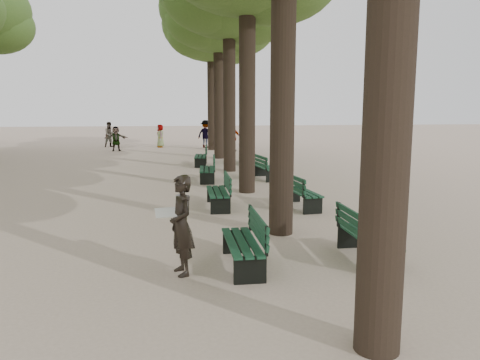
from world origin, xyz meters
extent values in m
plane|color=#C2A993|center=(0.00, 0.00, 0.00)|extent=(120.00, 120.00, 0.00)
cylinder|color=#33261C|center=(1.50, -2.00, 3.75)|extent=(0.52, 0.52, 7.50)
cylinder|color=#33261C|center=(1.50, 3.00, 3.75)|extent=(0.52, 0.52, 7.50)
cylinder|color=#33261C|center=(1.50, 8.00, 3.75)|extent=(0.52, 0.52, 7.50)
cylinder|color=#33261C|center=(1.50, 13.00, 3.75)|extent=(0.52, 0.52, 7.50)
cylinder|color=#33261C|center=(1.50, 18.00, 3.75)|extent=(0.52, 0.52, 7.50)
ellipsoid|color=#33551D|center=(1.50, 18.00, 7.70)|extent=(6.00, 6.00, 4.50)
cylinder|color=#33261C|center=(1.50, 23.00, 3.75)|extent=(0.52, 0.52, 7.50)
ellipsoid|color=#33551D|center=(1.50, 23.00, 7.70)|extent=(6.00, 6.00, 4.50)
cube|color=black|center=(0.35, 0.95, 0.23)|extent=(0.53, 1.80, 0.45)
cube|color=#0D311F|center=(0.35, 0.95, 0.45)|extent=(0.55, 1.80, 0.04)
cube|color=#0D311F|center=(0.63, 0.95, 0.72)|extent=(0.05, 1.80, 0.40)
cube|color=black|center=(0.35, 5.77, 0.23)|extent=(0.54, 1.80, 0.45)
cube|color=#0D311F|center=(0.35, 5.77, 0.45)|extent=(0.56, 1.80, 0.04)
cube|color=#0D311F|center=(0.63, 5.77, 0.72)|extent=(0.06, 1.80, 0.40)
cube|color=black|center=(0.35, 10.40, 0.23)|extent=(0.63, 1.83, 0.45)
cube|color=#0D311F|center=(0.35, 10.40, 0.45)|extent=(0.65, 1.83, 0.04)
cube|color=#0D311F|center=(0.63, 10.38, 0.72)|extent=(0.16, 1.80, 0.40)
cube|color=black|center=(0.35, 15.01, 0.23)|extent=(0.67, 1.84, 0.45)
cube|color=#0D311F|center=(0.35, 15.01, 0.45)|extent=(0.69, 1.84, 0.04)
cube|color=#0D311F|center=(0.63, 14.98, 0.72)|extent=(0.19, 1.80, 0.40)
cube|color=black|center=(2.65, 0.99, 0.23)|extent=(0.54, 1.80, 0.45)
cube|color=#0D311F|center=(2.65, 0.99, 0.45)|extent=(0.56, 1.81, 0.04)
cube|color=#0D311F|center=(2.37, 0.99, 0.72)|extent=(0.06, 1.80, 0.40)
cube|color=black|center=(2.65, 5.46, 0.23)|extent=(0.72, 1.85, 0.45)
cube|color=#0D311F|center=(2.65, 5.46, 0.45)|extent=(0.74, 1.85, 0.04)
cube|color=#0D311F|center=(2.37, 5.43, 0.72)|extent=(0.24, 1.79, 0.40)
cube|color=black|center=(2.65, 10.61, 0.23)|extent=(0.75, 1.85, 0.45)
cube|color=#0D311F|center=(2.65, 10.61, 0.45)|extent=(0.77, 1.86, 0.04)
cube|color=#0D311F|center=(2.37, 10.57, 0.72)|extent=(0.28, 1.79, 0.40)
cube|color=black|center=(2.65, 15.36, 0.23)|extent=(0.66, 1.84, 0.45)
cube|color=#0D311F|center=(2.65, 15.36, 0.45)|extent=(0.68, 1.84, 0.04)
cube|color=#0D311F|center=(2.37, 15.38, 0.72)|extent=(0.18, 1.80, 0.40)
imported|color=black|center=(-0.67, 0.76, 0.83)|extent=(0.52, 0.73, 1.66)
cube|color=white|center=(-0.92, 0.76, 1.05)|extent=(0.37, 0.29, 0.12)
imported|color=#262628|center=(-4.45, 22.96, 0.76)|extent=(1.45, 0.62, 1.53)
imported|color=#262628|center=(-5.21, 25.92, 0.85)|extent=(0.88, 0.70, 1.69)
imported|color=#262628|center=(2.69, 21.86, 0.83)|extent=(0.98, 0.37, 1.65)
imported|color=#262628|center=(-1.81, 25.20, 0.77)|extent=(0.47, 0.80, 1.54)
imported|color=#262628|center=(1.19, 24.55, 0.92)|extent=(1.18, 0.97, 1.83)
camera|label=1|loc=(-0.71, -6.73, 2.76)|focal=35.00mm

